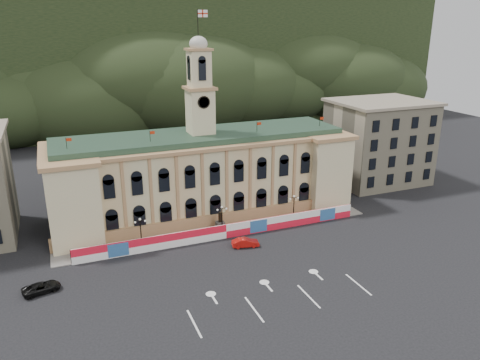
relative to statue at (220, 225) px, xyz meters
name	(u,v)px	position (x,y,z in m)	size (l,w,h in m)	color
ground	(263,281)	(0.00, -18.00, -1.19)	(260.00, 260.00, 0.00)	black
lane_markings	(279,299)	(0.00, -23.00, -1.18)	(26.00, 10.00, 0.02)	white
hill_ridge	(122,68)	(0.03, 103.99, 18.30)	(230.00, 80.00, 64.00)	black
city_hall	(203,173)	(0.00, 9.63, 6.66)	(56.20, 17.60, 37.10)	#C7BE90
side_building_right	(379,141)	(43.00, 12.93, 8.14)	(21.00, 17.00, 18.60)	#B7AC8D
hoarding_fence	(226,231)	(0.06, -2.93, 0.06)	(50.00, 0.44, 2.50)	red
pavement	(221,231)	(0.00, -0.25, -1.11)	(56.00, 5.50, 0.16)	slate
statue	(220,225)	(0.00, 0.00, 0.00)	(1.40, 1.40, 3.72)	#595651
lamp_left	(141,230)	(-14.00, -1.00, 1.89)	(1.96, 0.44, 5.15)	black
lamp_center	(222,217)	(0.00, -1.00, 1.89)	(1.96, 0.44, 5.15)	black
lamp_right	(294,206)	(14.00, -1.00, 1.89)	(1.96, 0.44, 5.15)	black
red_sedan	(245,243)	(1.79, -7.23, -0.45)	(4.69, 2.46, 1.47)	#B4110C
black_suv	(41,288)	(-29.23, -9.44, -0.49)	(5.39, 3.39, 1.39)	black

